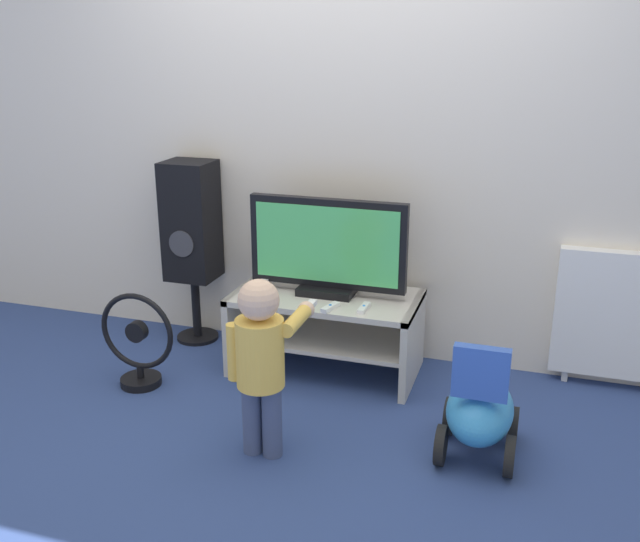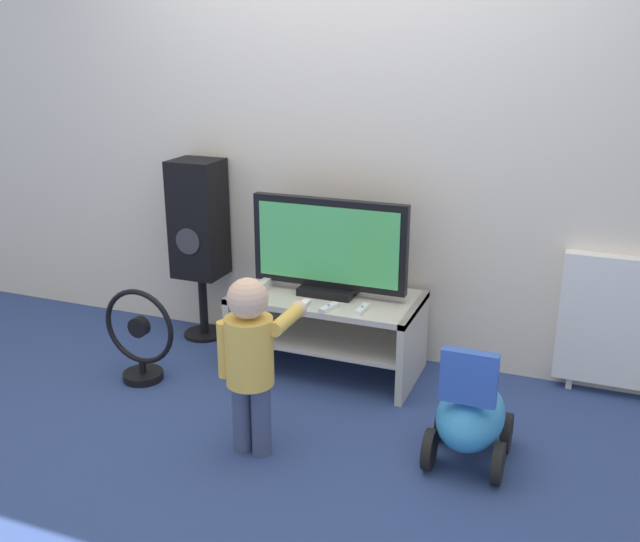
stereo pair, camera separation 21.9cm
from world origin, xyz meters
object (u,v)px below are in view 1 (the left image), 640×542
Objects in this scene: speaker_tower at (191,226)px; ride_on_toy at (480,411)px; television at (327,248)px; child at (262,353)px; remote_secondary at (330,307)px; radiator at (616,315)px; floor_fan at (138,344)px; game_console at (264,284)px; remote_primary at (364,308)px.

speaker_tower is 1.92× the size of ride_on_toy.
television is 1.15m from ride_on_toy.
television reaches higher than ride_on_toy.
television is 0.89m from child.
speaker_tower is at bearing 129.65° from child.
remote_secondary is at bearing 153.47° from ride_on_toy.
remote_secondary is 1.43m from radiator.
floor_fan is at bearing 175.95° from ride_on_toy.
speaker_tower is (-0.51, 0.17, 0.24)m from game_console.
game_console is at bearing 41.67° from floor_fan.
speaker_tower is at bearing -177.38° from radiator.
remote_primary and remote_secondary have the same top height.
remote_primary is 0.24× the size of ride_on_toy.
floor_fan is at bearing -162.38° from radiator.
child is at bearing -142.44° from radiator.
child is 1.82m from radiator.
ride_on_toy reaches higher than floor_fan.
ride_on_toy is (1.71, -0.74, -0.48)m from speaker_tower.
television reaches higher than radiator.
game_console is at bearing 166.01° from remote_primary.
television is 0.33m from remote_secondary.
game_console is 0.27× the size of radiator.
radiator is (1.43, 0.24, -0.29)m from television.
ride_on_toy is (0.62, -0.43, -0.23)m from remote_primary.
ride_on_toy is (1.21, -0.58, -0.25)m from game_console.
floor_fan is (-0.84, 0.39, -0.24)m from child.
television reaches higher than game_console.
remote_primary is 0.12× the size of speaker_tower.
remote_primary is 0.74m from child.
child reaches higher than ride_on_toy.
ride_on_toy is at bearing -4.05° from floor_fan.
game_console is (-0.34, -0.03, -0.22)m from television.
speaker_tower is at bearing 159.21° from remote_secondary.
remote_secondary is 0.66m from child.
speaker_tower is 2.30m from radiator.
radiator reaches higher than remote_primary.
game_console is 0.72m from floor_fan.
child is (0.33, -0.84, 0.01)m from game_console.
remote_primary is (0.59, -0.15, -0.01)m from game_console.
remote_primary is at bearing -35.65° from television.
child reaches higher than radiator.
child is 1.33m from speaker_tower.
floor_fan is at bearing -90.57° from speaker_tower.
ride_on_toy is at bearing -34.83° from remote_primary.
floor_fan is (-0.85, -0.48, -0.45)m from television.
radiator is (1.35, 0.46, -0.05)m from remote_secondary.
game_console reaches higher than remote_primary.
game_console is 1.36m from ride_on_toy.
child is 0.95m from ride_on_toy.
floor_fan is 2.40m from radiator.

